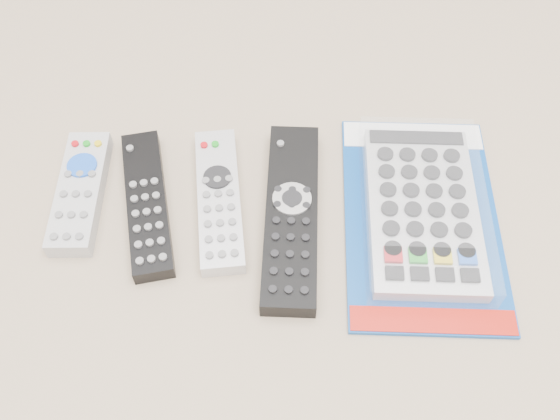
{
  "coord_description": "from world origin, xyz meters",
  "views": [
    {
      "loc": [
        -0.01,
        -0.41,
        0.61
      ],
      "look_at": [
        0.01,
        -0.0,
        0.01
      ],
      "focal_mm": 40.0,
      "sensor_mm": 36.0,
      "label": 1
    }
  ],
  "objects_px": {
    "remote_silver_dvd": "(219,199)",
    "jumbo_remote_packaged": "(423,208)",
    "remote_slim_black": "(147,203)",
    "remote_large_black": "(291,215)",
    "remote_small_grey": "(80,192)"
  },
  "relations": [
    {
      "from": "remote_silver_dvd",
      "to": "jumbo_remote_packaged",
      "type": "xyz_separation_m",
      "value": [
        0.24,
        -0.03,
        0.01
      ]
    },
    {
      "from": "remote_slim_black",
      "to": "remote_large_black",
      "type": "distance_m",
      "value": 0.17
    },
    {
      "from": "remote_silver_dvd",
      "to": "remote_large_black",
      "type": "distance_m",
      "value": 0.09
    },
    {
      "from": "remote_large_black",
      "to": "remote_silver_dvd",
      "type": "bearing_deg",
      "value": 166.84
    },
    {
      "from": "remote_small_grey",
      "to": "remote_slim_black",
      "type": "bearing_deg",
      "value": -11.47
    },
    {
      "from": "remote_slim_black",
      "to": "remote_silver_dvd",
      "type": "relative_size",
      "value": 1.04
    },
    {
      "from": "remote_small_grey",
      "to": "remote_large_black",
      "type": "bearing_deg",
      "value": -8.13
    },
    {
      "from": "remote_small_grey",
      "to": "remote_large_black",
      "type": "xyz_separation_m",
      "value": [
        0.25,
        -0.04,
        0.0
      ]
    },
    {
      "from": "remote_slim_black",
      "to": "remote_silver_dvd",
      "type": "height_order",
      "value": "same"
    },
    {
      "from": "remote_small_grey",
      "to": "remote_slim_black",
      "type": "relative_size",
      "value": 0.82
    },
    {
      "from": "remote_small_grey",
      "to": "jumbo_remote_packaged",
      "type": "bearing_deg",
      "value": -4.39
    },
    {
      "from": "remote_silver_dvd",
      "to": "jumbo_remote_packaged",
      "type": "relative_size",
      "value": 0.66
    },
    {
      "from": "remote_large_black",
      "to": "remote_slim_black",
      "type": "bearing_deg",
      "value": 176.38
    },
    {
      "from": "remote_slim_black",
      "to": "remote_silver_dvd",
      "type": "xyz_separation_m",
      "value": [
        0.08,
        0.0,
        -0.0
      ]
    },
    {
      "from": "remote_silver_dvd",
      "to": "remote_large_black",
      "type": "bearing_deg",
      "value": -21.6
    }
  ]
}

